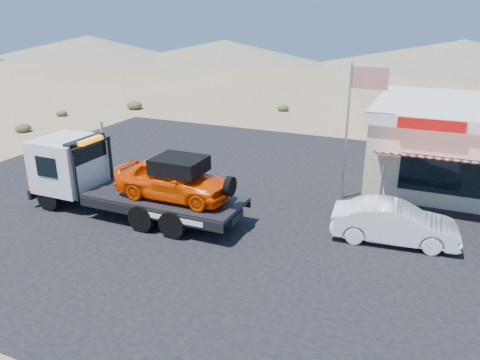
# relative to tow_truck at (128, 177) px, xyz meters

# --- Properties ---
(ground) EXTENTS (120.00, 120.00, 0.00)m
(ground) POSITION_rel_tow_truck_xyz_m (3.00, 0.68, -1.64)
(ground) COLOR #896D4D
(ground) RESTS_ON ground
(asphalt_lot) EXTENTS (32.00, 24.00, 0.02)m
(asphalt_lot) POSITION_rel_tow_truck_xyz_m (5.00, 3.68, -1.63)
(asphalt_lot) COLOR black
(asphalt_lot) RESTS_ON ground
(tow_truck) EXTENTS (9.11, 2.70, 3.04)m
(tow_truck) POSITION_rel_tow_truck_xyz_m (0.00, 0.00, 0.00)
(tow_truck) COLOR black
(tow_truck) RESTS_ON asphalt_lot
(white_sedan) EXTENTS (4.61, 2.03, 1.47)m
(white_sedan) POSITION_rel_tow_truck_xyz_m (10.30, 1.79, -0.88)
(white_sedan) COLOR white
(white_sedan) RESTS_ON asphalt_lot
(flagpole) EXTENTS (1.55, 0.10, 6.00)m
(flagpole) POSITION_rel_tow_truck_xyz_m (7.93, 5.18, 2.13)
(flagpole) COLOR #99999E
(flagpole) RESTS_ON asphalt_lot
(desert_scrub) EXTENTS (26.11, 34.96, 0.71)m
(desert_scrub) POSITION_rel_tow_truck_xyz_m (-11.26, 10.58, -1.34)
(desert_scrub) COLOR #3D4525
(desert_scrub) RESTS_ON ground
(distant_hills) EXTENTS (126.00, 48.00, 4.20)m
(distant_hills) POSITION_rel_tow_truck_xyz_m (-6.77, 55.82, 0.25)
(distant_hills) COLOR #726B59
(distant_hills) RESTS_ON ground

